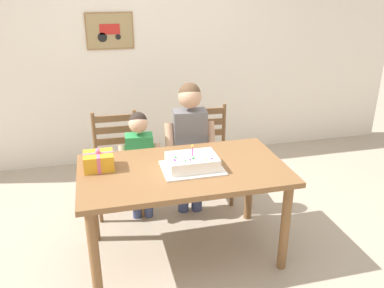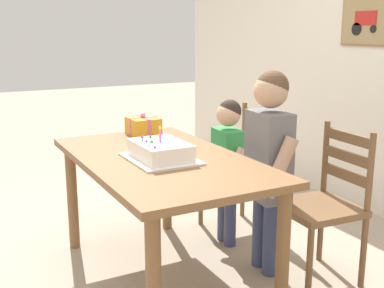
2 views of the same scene
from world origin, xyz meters
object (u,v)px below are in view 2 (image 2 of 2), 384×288
Objects in this scene: dining_table at (161,174)px; chair_left at (241,168)px; child_older at (268,153)px; gift_box_red_large at (143,126)px; chair_right at (324,204)px; child_younger at (228,158)px; birthday_cake at (160,151)px.

chair_left reaches higher than dining_table.
child_older is (0.64, -0.23, 0.29)m from chair_left.
dining_table is 1.66× the size of chair_left.
chair_right is (1.04, 0.70, -0.35)m from gift_box_red_large.
chair_right reaches higher than gift_box_red_large.
child_younger is (-0.69, -0.23, 0.15)m from chair_right.
birthday_cake is 1.06m from chair_left.
dining_table is at bearing -62.62° from chair_left.
chair_right is (0.38, 0.87, -0.34)m from birthday_cake.
gift_box_red_large is 0.62m from child_younger.
child_older reaches higher than chair_left.
chair_right is (0.44, 0.84, -0.19)m from dining_table.
chair_left is (-0.50, 0.87, -0.34)m from birthday_cake.
chair_left is (0.16, 0.70, -0.35)m from gift_box_red_large.
gift_box_red_large is 0.22× the size of child_younger.
gift_box_red_large is 0.24× the size of chair_left.
gift_box_red_large reaches higher than dining_table.
chair_right is 0.74m from child_younger.
child_older reaches higher than chair_right.
gift_box_red_large is at bearing -126.89° from child_younger.
child_older is 0.47m from child_younger.
chair_right is at bearing 66.48° from birthday_cake.
dining_table is at bearing -117.58° from chair_right.
child_older is (0.14, 0.64, -0.05)m from birthday_cake.
child_younger is (-0.25, 0.61, -0.04)m from dining_table.
child_younger is at bearing 53.11° from gift_box_red_large.
dining_table is 3.47× the size of birthday_cake.
child_younger reaches higher than chair_right.
birthday_cake is 0.73m from child_younger.
dining_table is 6.95× the size of gift_box_red_large.
chair_left is 1.00× the size of chair_right.
child_younger reaches higher than chair_left.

